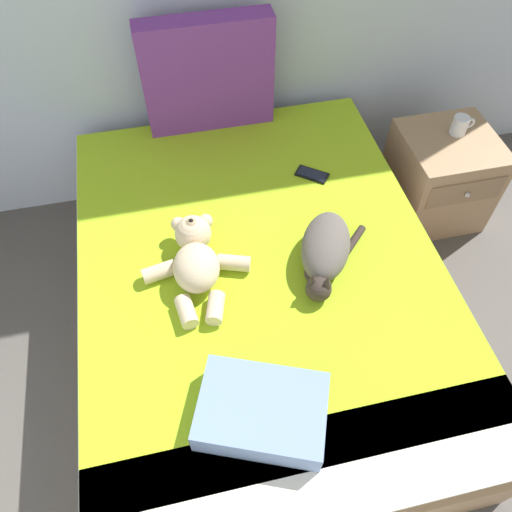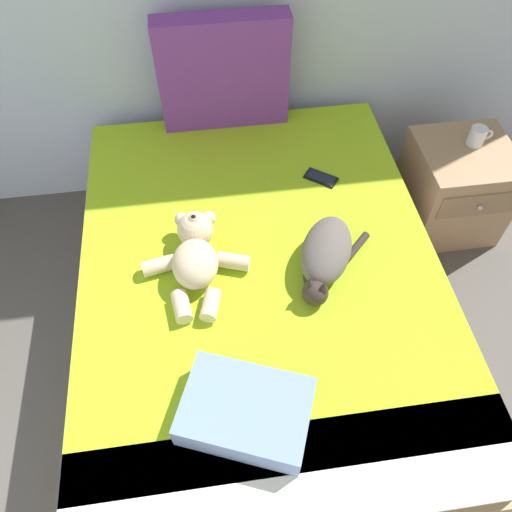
# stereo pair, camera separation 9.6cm
# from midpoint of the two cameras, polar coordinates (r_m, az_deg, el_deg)

# --- Properties ---
(ground_plane) EXTENTS (10.58, 10.58, 0.00)m
(ground_plane) POSITION_cam_midpoint_polar(r_m,az_deg,el_deg) (2.20, 7.97, -25.53)
(ground_plane) COLOR #4C4742
(bed) EXTENTS (1.50, 1.97, 0.53)m
(bed) POSITION_cam_midpoint_polar(r_m,az_deg,el_deg) (2.23, 1.62, -4.55)
(bed) COLOR #9E7A56
(bed) RESTS_ON ground_plane
(patterned_cushion) EXTENTS (0.61, 0.12, 0.54)m
(patterned_cushion) POSITION_cam_midpoint_polar(r_m,az_deg,el_deg) (2.49, -2.56, 20.12)
(patterned_cushion) COLOR #72338C
(patterned_cushion) RESTS_ON bed
(cat) EXTENTS (0.37, 0.42, 0.15)m
(cat) POSITION_cam_midpoint_polar(r_m,az_deg,el_deg) (1.96, 9.34, 0.10)
(cat) COLOR #59514C
(cat) RESTS_ON bed
(teddy_bear) EXTENTS (0.43, 0.49, 0.16)m
(teddy_bear) POSITION_cam_midpoint_polar(r_m,az_deg,el_deg) (1.95, -5.53, 0.11)
(teddy_bear) COLOR beige
(teddy_bear) RESTS_ON bed
(cell_phone) EXTENTS (0.16, 0.15, 0.01)m
(cell_phone) POSITION_cam_midpoint_polar(r_m,az_deg,el_deg) (2.35, 8.61, 8.79)
(cell_phone) COLOR black
(cell_phone) RESTS_ON bed
(throw_pillow) EXTENTS (0.48, 0.41, 0.11)m
(throw_pillow) POSITION_cam_midpoint_polar(r_m,az_deg,el_deg) (1.65, 0.60, -17.35)
(throw_pillow) COLOR #728CB7
(throw_pillow) RESTS_ON bed
(nightstand) EXTENTS (0.47, 0.49, 0.51)m
(nightstand) POSITION_cam_midpoint_polar(r_m,az_deg,el_deg) (2.89, 22.54, 7.17)
(nightstand) COLOR #9E7A56
(nightstand) RESTS_ON ground_plane
(mug) EXTENTS (0.12, 0.08, 0.09)m
(mug) POSITION_cam_midpoint_polar(r_m,az_deg,el_deg) (2.75, 24.93, 12.27)
(mug) COLOR silver
(mug) RESTS_ON nightstand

